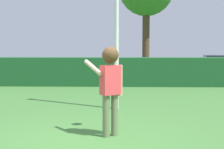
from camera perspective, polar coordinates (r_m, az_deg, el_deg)
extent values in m
plane|color=#3D6F33|center=(6.54, -4.03, -11.13)|extent=(60.00, 60.00, 0.00)
cylinder|color=#687550|center=(6.71, -1.01, -7.02)|extent=(0.14, 0.14, 0.84)
cylinder|color=#687550|center=(6.81, 0.44, -6.83)|extent=(0.14, 0.14, 0.84)
cube|color=#EF4348|center=(6.65, -0.28, -0.93)|extent=(0.44, 0.40, 0.58)
cylinder|color=tan|center=(6.75, -3.23, 1.20)|extent=(0.42, 0.56, 0.30)
cylinder|color=tan|center=(6.77, 1.40, -0.98)|extent=(0.09, 0.09, 0.62)
sphere|color=tan|center=(6.61, -0.29, 3.04)|extent=(0.22, 0.22, 0.22)
sphere|color=#50371F|center=(6.61, -0.29, 3.30)|extent=(0.33, 0.33, 0.33)
cylinder|color=orange|center=(7.29, -1.50, 0.60)|extent=(0.24, 0.24, 0.06)
cylinder|color=silver|center=(9.58, 0.78, 11.19)|extent=(0.12, 0.12, 5.69)
cube|color=#1C5227|center=(15.05, -0.62, 0.49)|extent=(29.48, 0.90, 1.26)
cube|color=#263FA5|center=(20.06, 18.44, 1.21)|extent=(4.37, 2.18, 0.55)
cylinder|color=black|center=(20.73, 14.01, 0.67)|extent=(0.61, 0.17, 0.60)
cylinder|color=black|center=(19.04, 14.49, 0.28)|extent=(0.61, 0.17, 0.60)
cylinder|color=#513926|center=(19.05, 5.74, 5.57)|extent=(0.40, 0.40, 4.02)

